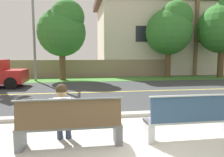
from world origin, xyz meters
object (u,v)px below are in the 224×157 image
streetlamp (34,17)px  shade_tree_far_left (63,29)px  bench_left (70,125)px  shade_tree_left (171,28)px  seated_person_white (62,112)px  bench_right (193,119)px

streetlamp → shade_tree_far_left: 2.04m
bench_left → shade_tree_left: bearing=58.9°
bench_left → seated_person_white: 0.31m
bench_right → shade_tree_left: shade_tree_left is taller
seated_person_white → shade_tree_far_left: (-0.75, 11.21, 2.93)m
bench_left → streetlamp: (-2.80, 11.21, 3.88)m
shade_tree_far_left → bench_right: bearing=-73.1°
seated_person_white → streetlamp: bearing=103.5°
streetlamp → bench_right: bearing=-64.5°
seated_person_white → shade_tree_left: 14.52m
shade_tree_far_left → shade_tree_left: 8.30m
bench_right → shade_tree_far_left: (-3.45, 11.38, 3.14)m
shade_tree_far_left → shade_tree_left: bearing=5.5°
bench_left → shade_tree_left: size_ratio=0.34×
bench_right → shade_tree_far_left: shade_tree_far_left is taller
bench_left → shade_tree_far_left: 11.84m
streetlamp → shade_tree_left: streetlamp is taller
shade_tree_far_left → streetlamp: bearing=-174.8°
seated_person_white → shade_tree_far_left: shade_tree_far_left is taller
shade_tree_left → bench_left: bearing=-121.1°
seated_person_white → streetlamp: streetlamp is taller
bench_right → shade_tree_left: (4.80, 12.18, 3.43)m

